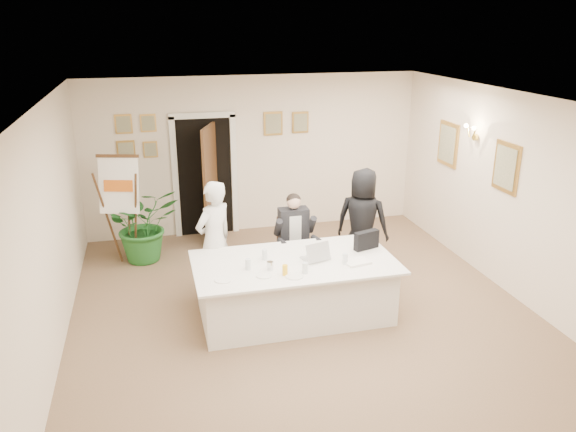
# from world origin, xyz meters

# --- Properties ---
(floor) EXTENTS (7.00, 7.00, 0.00)m
(floor) POSITION_xyz_m (0.00, 0.00, 0.00)
(floor) COLOR brown
(floor) RESTS_ON ground
(ceiling) EXTENTS (6.00, 7.00, 0.02)m
(ceiling) POSITION_xyz_m (0.00, 0.00, 2.80)
(ceiling) COLOR white
(ceiling) RESTS_ON wall_back
(wall_back) EXTENTS (6.00, 0.10, 2.80)m
(wall_back) POSITION_xyz_m (0.00, 3.50, 1.40)
(wall_back) COLOR beige
(wall_back) RESTS_ON floor
(wall_front) EXTENTS (6.00, 0.10, 2.80)m
(wall_front) POSITION_xyz_m (0.00, -3.50, 1.40)
(wall_front) COLOR beige
(wall_front) RESTS_ON floor
(wall_left) EXTENTS (0.10, 7.00, 2.80)m
(wall_left) POSITION_xyz_m (-3.00, 0.00, 1.40)
(wall_left) COLOR beige
(wall_left) RESTS_ON floor
(wall_right) EXTENTS (0.10, 7.00, 2.80)m
(wall_right) POSITION_xyz_m (3.00, 0.00, 1.40)
(wall_right) COLOR beige
(wall_right) RESTS_ON floor
(doorway) EXTENTS (1.14, 0.86, 2.20)m
(doorway) POSITION_xyz_m (-0.88, 3.32, 1.04)
(doorway) COLOR black
(doorway) RESTS_ON floor
(pictures_back_wall) EXTENTS (3.40, 0.06, 0.80)m
(pictures_back_wall) POSITION_xyz_m (-0.80, 3.47, 1.85)
(pictures_back_wall) COLOR #B98E3F
(pictures_back_wall) RESTS_ON wall_back
(pictures_right_wall) EXTENTS (0.06, 2.20, 0.80)m
(pictures_right_wall) POSITION_xyz_m (2.97, 1.20, 1.75)
(pictures_right_wall) COLOR #B98E3F
(pictures_right_wall) RESTS_ON wall_right
(wall_sconce) EXTENTS (0.20, 0.30, 0.24)m
(wall_sconce) POSITION_xyz_m (2.90, 1.20, 2.10)
(wall_sconce) COLOR gold
(wall_sconce) RESTS_ON wall_right
(conference_table) EXTENTS (2.58, 1.38, 0.78)m
(conference_table) POSITION_xyz_m (-0.13, 0.15, 0.39)
(conference_table) COLOR white
(conference_table) RESTS_ON floor
(seated_man) EXTENTS (0.69, 0.72, 1.36)m
(seated_man) POSITION_xyz_m (0.13, 1.17, 0.68)
(seated_man) COLOR black
(seated_man) RESTS_ON floor
(flip_chart) EXTENTS (0.63, 0.46, 1.75)m
(flip_chart) POSITION_xyz_m (-2.28, 2.42, 0.81)
(flip_chart) COLOR #3D2A13
(flip_chart) RESTS_ON floor
(standing_man) EXTENTS (0.73, 0.69, 1.68)m
(standing_man) POSITION_xyz_m (-1.06, 0.94, 0.84)
(standing_man) COLOR silver
(standing_man) RESTS_ON floor
(standing_woman) EXTENTS (0.95, 0.88, 1.63)m
(standing_woman) POSITION_xyz_m (1.21, 1.22, 0.82)
(standing_woman) COLOR black
(standing_woman) RESTS_ON floor
(potted_palm) EXTENTS (1.30, 1.20, 1.21)m
(potted_palm) POSITION_xyz_m (-2.00, 2.50, 0.60)
(potted_palm) COLOR #216325
(potted_palm) RESTS_ON floor
(laptop) EXTENTS (0.42, 0.43, 0.28)m
(laptop) POSITION_xyz_m (0.15, 0.16, 0.91)
(laptop) COLOR #B7BABC
(laptop) RESTS_ON conference_table
(laptop_bag) EXTENTS (0.37, 0.20, 0.25)m
(laptop_bag) POSITION_xyz_m (0.91, 0.31, 0.90)
(laptop_bag) COLOR black
(laptop_bag) RESTS_ON conference_table
(paper_stack) EXTENTS (0.35, 0.27, 0.03)m
(paper_stack) POSITION_xyz_m (0.62, -0.11, 0.79)
(paper_stack) COLOR white
(paper_stack) RESTS_ON conference_table
(plate_left) EXTENTS (0.25, 0.25, 0.01)m
(plate_left) POSITION_xyz_m (-1.09, -0.19, 0.78)
(plate_left) COLOR white
(plate_left) RESTS_ON conference_table
(plate_mid) EXTENTS (0.23, 0.23, 0.01)m
(plate_mid) POSITION_xyz_m (-0.60, -0.19, 0.78)
(plate_mid) COLOR white
(plate_mid) RESTS_ON conference_table
(plate_near) EXTENTS (0.25, 0.25, 0.01)m
(plate_near) POSITION_xyz_m (-0.25, -0.30, 0.78)
(plate_near) COLOR white
(plate_near) RESTS_ON conference_table
(glass_a) EXTENTS (0.08, 0.08, 0.14)m
(glass_a) POSITION_xyz_m (-0.75, 0.04, 0.84)
(glass_a) COLOR silver
(glass_a) RESTS_ON conference_table
(glass_b) EXTENTS (0.09, 0.09, 0.14)m
(glass_b) POSITION_xyz_m (-0.10, -0.24, 0.84)
(glass_b) COLOR silver
(glass_b) RESTS_ON conference_table
(glass_c) EXTENTS (0.08, 0.08, 0.14)m
(glass_c) POSITION_xyz_m (0.46, -0.10, 0.84)
(glass_c) COLOR silver
(glass_c) RESTS_ON conference_table
(glass_d) EXTENTS (0.09, 0.09, 0.14)m
(glass_d) POSITION_xyz_m (-0.49, 0.28, 0.84)
(glass_d) COLOR silver
(glass_d) RESTS_ON conference_table
(oj_glass) EXTENTS (0.09, 0.09, 0.13)m
(oj_glass) POSITION_xyz_m (-0.35, -0.23, 0.84)
(oj_glass) COLOR yellow
(oj_glass) RESTS_ON conference_table
(steel_jug) EXTENTS (0.09, 0.09, 0.11)m
(steel_jug) POSITION_xyz_m (-0.49, -0.04, 0.83)
(steel_jug) COLOR silver
(steel_jug) RESTS_ON conference_table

